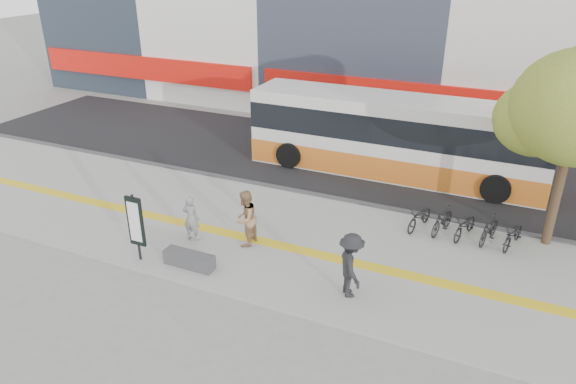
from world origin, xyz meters
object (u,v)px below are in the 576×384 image
at_px(bench, 189,260).
at_px(pedestrian_tan, 245,218).
at_px(pedestrian_dark, 351,265).
at_px(street_tree, 576,109).
at_px(signboard, 135,222).
at_px(bus, 394,138).
at_px(seated_woman, 191,218).

height_order(bench, pedestrian_tan, pedestrian_tan).
bearing_deg(pedestrian_tan, pedestrian_dark, 73.49).
bearing_deg(street_tree, pedestrian_dark, -132.42).
relative_size(bench, signboard, 0.73).
distance_m(street_tree, bus, 7.65).
bearing_deg(street_tree, bench, -148.38).
relative_size(street_tree, seated_woman, 4.02).
bearing_deg(pedestrian_dark, pedestrian_tan, 39.00).
relative_size(signboard, street_tree, 0.35).
height_order(bench, street_tree, street_tree).
xyz_separation_m(signboard, bus, (5.35, 10.01, 0.21)).
distance_m(signboard, bus, 11.35).
bearing_deg(seated_woman, pedestrian_dark, 166.55).
relative_size(street_tree, bus, 0.52).
xyz_separation_m(bench, pedestrian_dark, (4.84, 0.61, 0.72)).
distance_m(seated_woman, pedestrian_dark, 5.69).
relative_size(bench, pedestrian_tan, 0.86).
bearing_deg(pedestrian_tan, seated_woman, -74.56).
bearing_deg(bench, street_tree, 31.62).
bearing_deg(bus, bench, -111.15).
distance_m(bench, pedestrian_dark, 4.93).
relative_size(street_tree, pedestrian_dark, 3.34).
height_order(street_tree, pedestrian_tan, street_tree).
relative_size(signboard, pedestrian_tan, 1.18).
bearing_deg(seated_woman, bus, -124.35).
bearing_deg(signboard, bus, 61.86).
height_order(bench, seated_woman, seated_woman).
xyz_separation_m(street_tree, seated_woman, (-10.58, -4.63, -3.65)).
distance_m(signboard, pedestrian_dark, 6.51).
xyz_separation_m(signboard, pedestrian_dark, (6.44, 0.92, -0.34)).
relative_size(bench, pedestrian_dark, 0.85).
xyz_separation_m(bus, pedestrian_tan, (-2.81, -7.86, -0.56)).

